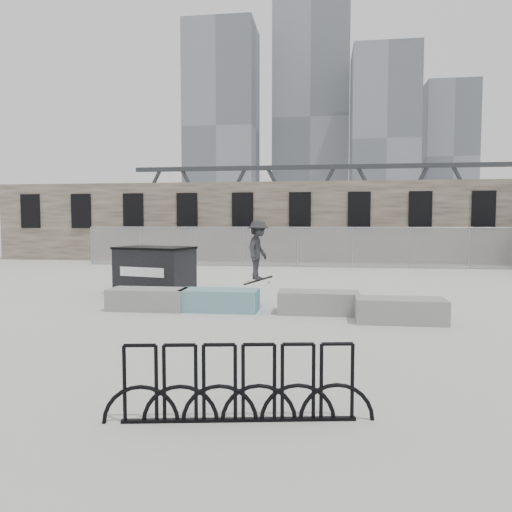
{
  "coord_description": "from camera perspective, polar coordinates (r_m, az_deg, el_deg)",
  "views": [
    {
      "loc": [
        1.41,
        -12.63,
        2.3
      ],
      "look_at": [
        -0.57,
        1.59,
        1.3
      ],
      "focal_mm": 35.0,
      "sensor_mm": 36.0,
      "label": 1
    }
  ],
  "objects": [
    {
      "name": "planter_far_left",
      "position": [
        13.34,
        -12.25,
        -4.74
      ],
      "size": [
        2.0,
        0.9,
        0.55
      ],
      "color": "gray",
      "rests_on": "ground"
    },
    {
      "name": "skyline_towers",
      "position": [
        108.07,
        6.75,
        13.82
      ],
      "size": [
        58.0,
        28.0,
        48.0
      ],
      "color": "slate",
      "rests_on": "ground"
    },
    {
      "name": "stone_wall",
      "position": [
        28.91,
        5.17,
        3.89
      ],
      "size": [
        36.0,
        2.58,
        4.5
      ],
      "color": "brown",
      "rests_on": "ground"
    },
    {
      "name": "chainlink_fence",
      "position": [
        25.2,
        4.73,
        1.1
      ],
      "size": [
        22.06,
        0.06,
        2.02
      ],
      "color": "gray",
      "rests_on": "ground"
    },
    {
      "name": "bike_rack",
      "position": [
        5.9,
        -1.93,
        -14.44
      ],
      "size": [
        3.1,
        0.58,
        0.9
      ],
      "rotation": [
        0.0,
        0.0,
        0.17
      ],
      "color": "black",
      "rests_on": "ground"
    },
    {
      "name": "planter_offset",
      "position": [
        11.88,
        16.16,
        -5.88
      ],
      "size": [
        2.0,
        0.9,
        0.55
      ],
      "color": "gray",
      "rests_on": "ground"
    },
    {
      "name": "truss_bridge",
      "position": [
        68.2,
        15.26,
        5.39
      ],
      "size": [
        70.0,
        3.0,
        9.8
      ],
      "color": "#2D3033",
      "rests_on": "ground"
    },
    {
      "name": "skateboarder",
      "position": [
        13.37,
        0.26,
        0.7
      ],
      "size": [
        0.8,
        1.13,
        1.75
      ],
      "rotation": [
        0.0,
        0.0,
        1.37
      ],
      "color": "#262628",
      "rests_on": "ground"
    },
    {
      "name": "dumpster",
      "position": [
        15.91,
        -11.49,
        -1.65
      ],
      "size": [
        2.57,
        1.94,
        1.51
      ],
      "rotation": [
        0.0,
        0.0,
        -0.26
      ],
      "color": "black",
      "rests_on": "ground"
    },
    {
      "name": "ground",
      "position": [
        12.92,
        1.55,
        -6.28
      ],
      "size": [
        120.0,
        120.0,
        0.0
      ],
      "primitive_type": "plane",
      "color": "beige",
      "rests_on": "ground"
    },
    {
      "name": "planter_center_right",
      "position": [
        12.62,
        7.18,
        -5.18
      ],
      "size": [
        2.0,
        0.9,
        0.55
      ],
      "color": "gray",
      "rests_on": "ground"
    },
    {
      "name": "planter_center_left",
      "position": [
        12.9,
        -4.23,
        -4.96
      ],
      "size": [
        2.0,
        0.9,
        0.55
      ],
      "color": "teal",
      "rests_on": "ground"
    }
  ]
}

